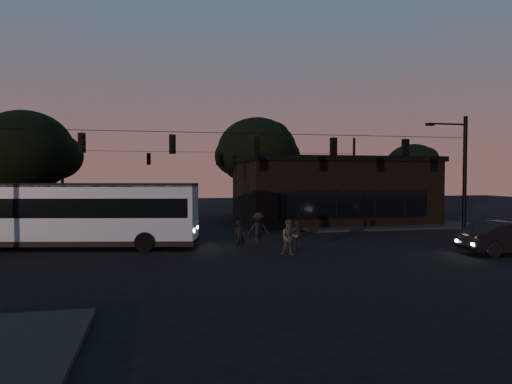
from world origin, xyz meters
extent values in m
plane|color=black|center=(0.00, 0.00, 0.00)|extent=(120.00, 120.00, 0.00)
cube|color=black|center=(12.00, 14.00, 0.07)|extent=(14.00, 10.00, 0.15)
cube|color=black|center=(-14.00, 14.00, 0.07)|extent=(14.00, 10.00, 0.15)
cube|color=black|center=(9.00, 16.00, 2.50)|extent=(15.00, 10.00, 5.00)
cube|color=black|center=(9.00, 16.00, 5.20)|extent=(15.40, 10.40, 0.40)
cube|color=black|center=(9.00, 10.88, 1.80)|extent=(11.50, 0.18, 2.00)
cylinder|color=black|center=(4.00, 22.00, 2.00)|extent=(0.44, 0.44, 4.00)
ellipsoid|color=black|center=(4.00, 22.00, 6.20)|extent=(7.60, 7.60, 6.46)
cylinder|color=black|center=(18.00, 18.00, 1.50)|extent=(0.44, 0.44, 3.00)
ellipsoid|color=black|center=(18.00, 18.00, 4.65)|extent=(5.20, 5.20, 4.42)
cylinder|color=black|center=(-14.00, 13.00, 1.80)|extent=(0.44, 0.44, 3.60)
ellipsoid|color=black|center=(-14.00, 13.00, 5.58)|extent=(6.40, 6.40, 5.44)
cylinder|color=black|center=(13.00, 4.00, 3.75)|extent=(0.24, 0.24, 7.50)
cylinder|color=black|center=(0.00, 4.00, 6.20)|extent=(26.00, 0.03, 0.03)
cube|color=black|center=(-9.00, 4.00, 5.55)|extent=(0.34, 0.30, 1.00)
cube|color=black|center=(-4.50, 4.00, 5.55)|extent=(0.34, 0.30, 1.00)
cube|color=black|center=(0.00, 4.00, 5.55)|extent=(0.34, 0.30, 1.00)
cube|color=black|center=(4.50, 4.00, 5.55)|extent=(0.34, 0.30, 1.00)
cube|color=black|center=(9.00, 4.00, 5.55)|extent=(0.34, 0.30, 1.00)
cylinder|color=black|center=(-13.00, 20.00, 3.75)|extent=(0.24, 0.24, 7.50)
cylinder|color=black|center=(13.00, 20.00, 3.75)|extent=(0.24, 0.24, 7.50)
cylinder|color=black|center=(0.00, 20.00, 6.00)|extent=(26.00, 0.03, 0.03)
cube|color=black|center=(-6.00, 20.00, 5.35)|extent=(0.34, 0.30, 1.00)
cube|color=black|center=(0.00, 20.00, 5.35)|extent=(0.34, 0.30, 1.00)
cube|color=black|center=(6.00, 20.00, 5.35)|extent=(0.34, 0.30, 1.00)
cube|color=#A2B4CF|center=(-9.28, 5.57, 1.95)|extent=(12.55, 5.13, 2.89)
cube|color=black|center=(-9.28, 5.57, 2.23)|extent=(12.08, 5.07, 1.00)
cube|color=black|center=(-9.28, 5.57, 3.40)|extent=(12.55, 5.13, 0.17)
cube|color=black|center=(-9.28, 5.57, 0.39)|extent=(12.66, 5.20, 0.28)
cylinder|color=black|center=(-13.21, 7.77, 0.50)|extent=(1.04, 0.47, 1.00)
cylinder|color=black|center=(-5.95, 3.48, 0.50)|extent=(1.04, 0.47, 1.00)
cylinder|color=black|center=(-5.41, 6.21, 0.50)|extent=(1.04, 0.47, 1.00)
imported|color=black|center=(11.80, -1.14, 0.82)|extent=(5.03, 1.98, 1.63)
imported|color=black|center=(-1.22, 2.36, 0.81)|extent=(0.66, 0.50, 1.61)
imported|color=#45433F|center=(0.96, 0.79, 0.88)|extent=(0.94, 0.78, 1.75)
imported|color=#212228|center=(1.89, 2.45, 0.76)|extent=(0.96, 0.61, 1.53)
imported|color=black|center=(0.17, 4.15, 0.93)|extent=(1.30, 0.89, 1.85)
camera|label=1|loc=(-5.29, -20.40, 3.87)|focal=32.00mm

